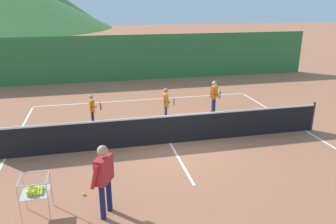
{
  "coord_description": "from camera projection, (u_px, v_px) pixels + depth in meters",
  "views": [
    {
      "loc": [
        -2.25,
        -9.51,
        4.37
      ],
      "look_at": [
        -0.02,
        0.19,
        1.02
      ],
      "focal_mm": 34.75,
      "sensor_mm": 36.0,
      "label": 1
    }
  ],
  "objects": [
    {
      "name": "student_0",
      "position": [
        92.0,
        107.0,
        11.97
      ],
      "size": [
        0.44,
        0.57,
        1.19
      ],
      "color": "black",
      "rests_on": "ground"
    },
    {
      "name": "tennis_net",
      "position": [
        170.0,
        129.0,
        10.49
      ],
      "size": [
        10.57,
        0.08,
        1.05
      ],
      "color": "#333338",
      "rests_on": "ground"
    },
    {
      "name": "tennis_ball_3",
      "position": [
        250.0,
        145.0,
        10.45
      ],
      "size": [
        0.07,
        0.07,
        0.07
      ],
      "primitive_type": "sphere",
      "color": "yellow",
      "rests_on": "ground"
    },
    {
      "name": "line_sideline_west",
      "position": [
        5.0,
        159.0,
        9.59
      ],
      "size": [
        0.08,
        10.09,
        0.01
      ],
      "primitive_type": "cube",
      "color": "white",
      "rests_on": "ground"
    },
    {
      "name": "line_service_center",
      "position": [
        170.0,
        143.0,
        10.65
      ],
      "size": [
        0.08,
        5.32,
        0.01
      ],
      "primitive_type": "cube",
      "color": "white",
      "rests_on": "ground"
    },
    {
      "name": "student_1",
      "position": [
        166.0,
        102.0,
        12.35
      ],
      "size": [
        0.42,
        0.69,
        1.33
      ],
      "color": "navy",
      "rests_on": "ground"
    },
    {
      "name": "ball_cart",
      "position": [
        34.0,
        191.0,
        6.86
      ],
      "size": [
        0.58,
        0.58,
        0.9
      ],
      "color": "#B7B7BC",
      "rests_on": "ground"
    },
    {
      "name": "instructor",
      "position": [
        104.0,
        174.0,
        6.77
      ],
      "size": [
        0.52,
        0.82,
        1.64
      ],
      "color": "#191E4C",
      "rests_on": "ground"
    },
    {
      "name": "line_sideline_east",
      "position": [
        305.0,
        130.0,
        11.72
      ],
      "size": [
        0.08,
        10.09,
        0.01
      ],
      "primitive_type": "cube",
      "color": "white",
      "rests_on": "ground"
    },
    {
      "name": "tennis_ball_2",
      "position": [
        84.0,
        194.0,
        7.76
      ],
      "size": [
        0.07,
        0.07,
        0.07
      ],
      "primitive_type": "sphere",
      "color": "yellow",
      "rests_on": "ground"
    },
    {
      "name": "ground_plane",
      "position": [
        170.0,
        143.0,
        10.65
      ],
      "size": [
        120.0,
        120.0,
        0.0
      ],
      "primitive_type": "plane",
      "color": "#A86647"
    },
    {
      "name": "tennis_ball_6",
      "position": [
        104.0,
        180.0,
        8.36
      ],
      "size": [
        0.07,
        0.07,
        0.07
      ],
      "primitive_type": "sphere",
      "color": "yellow",
      "rests_on": "ground"
    },
    {
      "name": "student_2",
      "position": [
        214.0,
        94.0,
        13.29
      ],
      "size": [
        0.47,
        0.73,
        1.38
      ],
      "color": "navy",
      "rests_on": "ground"
    },
    {
      "name": "line_baseline_far",
      "position": [
        145.0,
        100.0,
        15.45
      ],
      "size": [
        10.02,
        0.08,
        0.01
      ],
      "primitive_type": "cube",
      "color": "white",
      "rests_on": "ground"
    },
    {
      "name": "windscreen_fence",
      "position": [
        133.0,
        58.0,
        18.98
      ],
      "size": [
        22.05,
        0.08,
        2.64
      ],
      "primitive_type": "cube",
      "color": "#33753D",
      "rests_on": "ground"
    }
  ]
}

